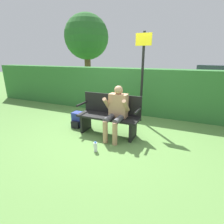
% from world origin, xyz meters
% --- Properties ---
extents(ground_plane, '(40.00, 40.00, 0.00)m').
position_xyz_m(ground_plane, '(0.00, 0.00, 0.00)').
color(ground_plane, '#5B8942').
extents(hedge_back, '(12.00, 0.57, 1.48)m').
position_xyz_m(hedge_back, '(0.00, 2.02, 0.74)').
color(hedge_back, '#337033').
rests_on(hedge_back, ground).
extents(park_bench, '(1.51, 0.49, 0.97)m').
position_xyz_m(park_bench, '(0.00, 0.07, 0.48)').
color(park_bench, black).
rests_on(park_bench, ground).
extents(person_seated, '(0.55, 0.64, 1.22)m').
position_xyz_m(person_seated, '(0.25, -0.06, 0.68)').
color(person_seated, tan).
rests_on(person_seated, ground).
extents(backpack, '(0.30, 0.32, 0.40)m').
position_xyz_m(backpack, '(-0.96, 0.13, 0.19)').
color(backpack, '#283893').
rests_on(backpack, ground).
extents(water_bottle, '(0.08, 0.08, 0.21)m').
position_xyz_m(water_bottle, '(0.11, -0.85, 0.10)').
color(water_bottle, white).
rests_on(water_bottle, ground).
extents(signpost, '(0.43, 0.09, 2.47)m').
position_xyz_m(signpost, '(0.47, 1.25, 1.45)').
color(signpost, black).
rests_on(signpost, ground).
extents(parked_car, '(4.73, 2.68, 1.24)m').
position_xyz_m(parked_car, '(3.29, 11.78, 0.60)').
color(parked_car, silver).
rests_on(parked_car, ground).
extents(tree, '(2.50, 2.50, 4.16)m').
position_xyz_m(tree, '(-3.96, 5.67, 2.87)').
color(tree, brown).
rests_on(tree, ground).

